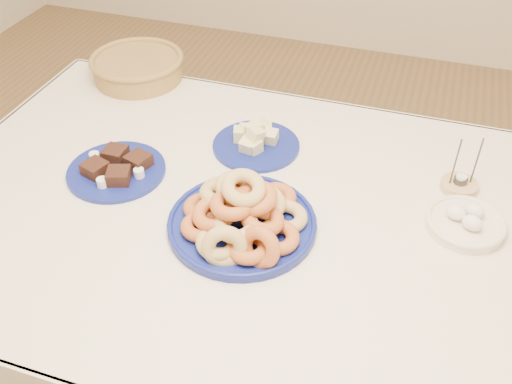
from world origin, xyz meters
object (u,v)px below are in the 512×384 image
at_px(brownie_plate, 116,169).
at_px(wicker_basket, 138,66).
at_px(dining_table, 262,242).
at_px(candle_holder, 459,185).
at_px(donut_platter, 242,216).
at_px(egg_bowl, 465,222).
at_px(melon_plate, 256,141).

xyz_separation_m(brownie_plate, wicker_basket, (-0.18, 0.47, 0.03)).
bearing_deg(dining_table, candle_holder, 27.80).
height_order(dining_table, wicker_basket, wicker_basket).
xyz_separation_m(donut_platter, egg_bowl, (0.49, 0.16, -0.02)).
xyz_separation_m(wicker_basket, candle_holder, (1.03, -0.26, -0.03)).
height_order(dining_table, candle_holder, candle_holder).
xyz_separation_m(dining_table, brownie_plate, (-0.41, 0.02, 0.12)).
bearing_deg(dining_table, wicker_basket, 139.70).
relative_size(donut_platter, brownie_plate, 1.52).
height_order(wicker_basket, candle_holder, candle_holder).
xyz_separation_m(melon_plate, candle_holder, (0.54, -0.02, -0.00)).
distance_m(dining_table, egg_bowl, 0.49).
distance_m(dining_table, melon_plate, 0.30).
relative_size(dining_table, egg_bowl, 7.17).
bearing_deg(candle_holder, wicker_basket, 165.72).
relative_size(donut_platter, melon_plate, 1.40).
bearing_deg(brownie_plate, melon_plate, 36.79).
distance_m(brownie_plate, wicker_basket, 0.51).
distance_m(brownie_plate, candle_holder, 0.88).
xyz_separation_m(melon_plate, wicker_basket, (-0.48, 0.24, 0.02)).
bearing_deg(dining_table, melon_plate, 111.79).
xyz_separation_m(dining_table, egg_bowl, (0.46, 0.09, 0.13)).
relative_size(donut_platter, egg_bowl, 1.68).
height_order(melon_plate, candle_holder, candle_holder).
height_order(candle_holder, egg_bowl, candle_holder).
height_order(brownie_plate, wicker_basket, wicker_basket).
bearing_deg(dining_table, egg_bowl, 10.92).
relative_size(donut_platter, wicker_basket, 1.29).
bearing_deg(brownie_plate, wicker_basket, 110.73).
xyz_separation_m(wicker_basket, egg_bowl, (1.05, -0.41, -0.02)).
bearing_deg(wicker_basket, dining_table, -40.30).
distance_m(dining_table, wicker_basket, 0.78).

